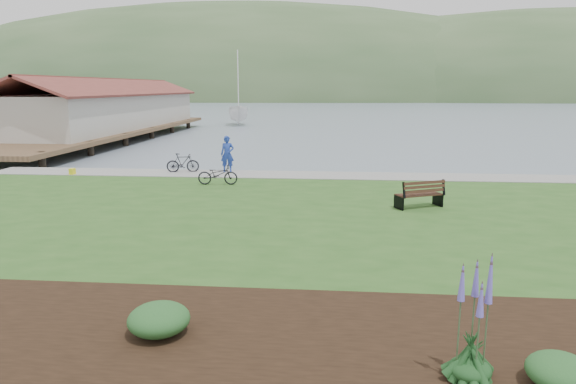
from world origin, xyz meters
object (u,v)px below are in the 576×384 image
object	(u,v)px
park_bench	(421,194)
sailboat	(239,125)
person	(227,151)
bicycle_a	(218,174)

from	to	relation	value
park_bench	sailboat	world-z (taller)	sailboat
park_bench	sailboat	distance (m)	47.62
person	bicycle_a	world-z (taller)	person
person	sailboat	xyz separation A→B (m)	(-6.50, 38.09, -1.48)
park_bench	bicycle_a	size ratio (longest dim) A/B	1.04
bicycle_a	sailboat	world-z (taller)	sailboat
bicycle_a	park_bench	bearing A→B (deg)	-118.90
bicycle_a	sailboat	size ratio (longest dim) A/B	0.06
park_bench	sailboat	bearing A→B (deg)	83.46
bicycle_a	person	bearing A→B (deg)	0.08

